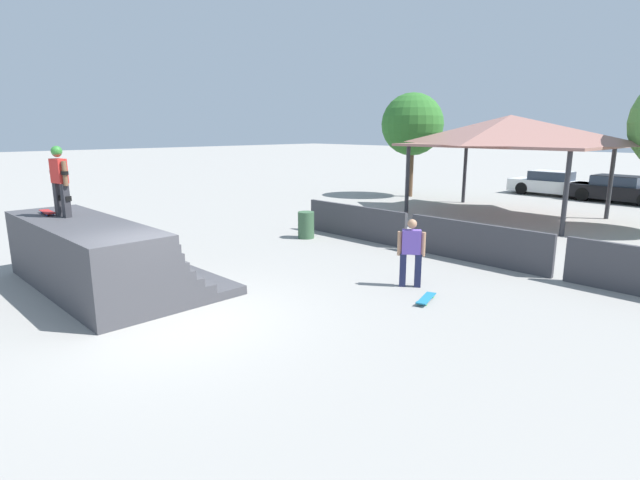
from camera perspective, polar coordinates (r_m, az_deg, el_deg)
ground_plane at (r=9.68m, az=-16.17°, el=-8.69°), size 160.00×160.00×0.00m
quarter_pipe_ramp at (r=11.96m, az=-24.08°, el=-1.89°), size 5.35×3.12×1.51m
skater_on_deck at (r=12.45m, az=-27.63°, el=6.45°), size 0.67×0.26×1.56m
skateboard_on_deck at (r=13.04m, az=-28.68°, el=2.83°), size 0.81×0.25×0.09m
bystander_walking at (r=11.10m, az=10.38°, el=-1.08°), size 0.55×0.44×1.52m
skateboard_on_ground at (r=10.41m, az=12.00°, el=-6.59°), size 0.44×0.85×0.09m
barrier_fence at (r=13.60m, az=17.42°, el=-0.33°), size 12.41×0.12×1.05m
pavilion_shelter at (r=21.13m, az=20.88°, el=11.55°), size 7.31×5.35×3.96m
tree_far_back at (r=26.21m, az=10.51°, el=12.84°), size 3.11×3.11×5.21m
trash_bin at (r=15.96m, az=-1.61°, el=1.73°), size 0.52×0.52×0.85m
parked_car_white at (r=29.07m, az=25.01°, el=5.83°), size 4.29×1.78×1.27m
parked_car_black at (r=27.71m, az=30.97°, el=4.95°), size 4.50×1.94×1.27m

